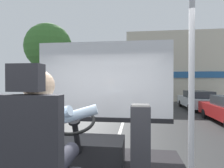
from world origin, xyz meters
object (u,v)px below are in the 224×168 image
object	(u,v)px
steering_console	(85,152)
parked_car_silver	(197,100)
bus_driver	(43,138)
fare_box	(140,144)
handrail_pole	(191,97)

from	to	relation	value
steering_console	parked_car_silver	distance (m)	12.18
bus_driver	steering_console	distance (m)	1.29
parked_car_silver	steering_console	bearing A→B (deg)	-114.43
fare_box	parked_car_silver	distance (m)	12.18
bus_driver	parked_car_silver	size ratio (longest dim) A/B	0.21
bus_driver	parked_car_silver	distance (m)	13.27
steering_console	fare_box	distance (m)	0.86
handrail_pole	parked_car_silver	bearing A→B (deg)	72.15
handrail_pole	parked_car_silver	size ratio (longest dim) A/B	0.54
bus_driver	fare_box	bearing A→B (deg)	48.12
steering_console	parked_car_silver	bearing A→B (deg)	65.57
handrail_pole	fare_box	size ratio (longest dim) A/B	2.31
steering_console	handrail_pole	distance (m)	1.76
steering_console	handrail_pole	size ratio (longest dim) A/B	0.51
fare_box	parked_car_silver	xyz separation A→B (m)	(4.27, 11.40, -0.54)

